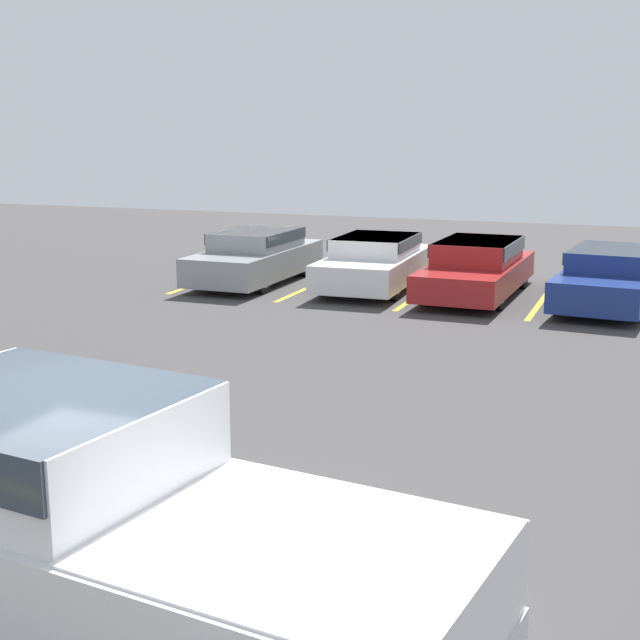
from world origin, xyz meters
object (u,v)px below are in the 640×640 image
at_px(parked_sedan_b, 375,260).
at_px(parked_sedan_a, 256,255).
at_px(pickup_truck, 69,519).
at_px(parked_sedan_d, 610,275).
at_px(parked_sedan_c, 477,266).
at_px(wheel_stop_curb, 600,280).

bearing_deg(parked_sedan_b, parked_sedan_a, -87.38).
xyz_separation_m(pickup_truck, parked_sedan_b, (-2.27, 14.49, -0.25)).
bearing_deg(parked_sedan_d, parked_sedan_a, -85.01).
distance_m(parked_sedan_b, parked_sedan_c, 2.36).
distance_m(parked_sedan_d, wheel_stop_curb, 2.91).
height_order(parked_sedan_c, parked_sedan_d, parked_sedan_c).
height_order(parked_sedan_b, wheel_stop_curb, parked_sedan_b).
bearing_deg(pickup_truck, parked_sedan_b, 106.35).
distance_m(pickup_truck, parked_sedan_c, 14.40).
relative_size(pickup_truck, parked_sedan_b, 1.43).
distance_m(pickup_truck, parked_sedan_b, 14.67).
xyz_separation_m(parked_sedan_a, parked_sedan_c, (5.27, 0.15, 0.00)).
bearing_deg(parked_sedan_a, pickup_truck, 20.12).
height_order(parked_sedan_b, parked_sedan_c, parked_sedan_c).
height_order(parked_sedan_a, parked_sedan_d, parked_sedan_a).
bearing_deg(parked_sedan_c, pickup_truck, 0.96).
height_order(pickup_truck, parked_sedan_c, pickup_truck).
height_order(parked_sedan_d, wheel_stop_curb, parked_sedan_d).
height_order(parked_sedan_b, parked_sedan_d, parked_sedan_b).
height_order(pickup_truck, parked_sedan_a, pickup_truck).
height_order(parked_sedan_a, parked_sedan_c, parked_sedan_a).
height_order(pickup_truck, parked_sedan_b, pickup_truck).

